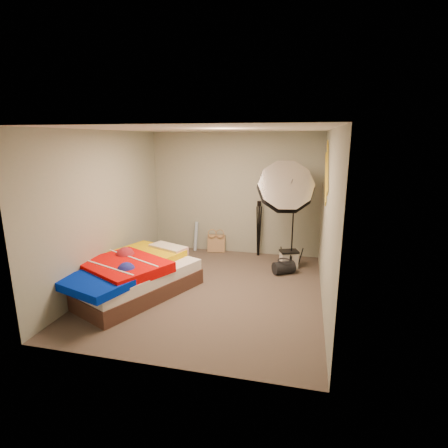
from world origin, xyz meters
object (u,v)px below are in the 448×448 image
(tote_bag, at_px, (216,243))
(bed, at_px, (131,275))
(photo_umbrella, at_px, (285,188))
(wrapping_roll, at_px, (196,236))
(camera_case, at_px, (289,260))
(camera_tripod, at_px, (259,225))
(duffel_bag, at_px, (284,268))

(tote_bag, bearing_deg, bed, -115.62)
(bed, bearing_deg, photo_umbrella, 33.98)
(wrapping_roll, relative_size, camera_case, 2.04)
(photo_umbrella, bearing_deg, tote_bag, 152.58)
(tote_bag, bearing_deg, wrapping_roll, 173.84)
(tote_bag, distance_m, bed, 2.41)
(camera_case, xyz_separation_m, photo_umbrella, (-0.11, -0.14, 1.36))
(wrapping_roll, height_order, camera_tripod, camera_tripod)
(tote_bag, distance_m, camera_tripod, 1.02)
(camera_tripod, bearing_deg, photo_umbrella, -52.59)
(tote_bag, distance_m, photo_umbrella, 2.11)
(duffel_bag, distance_m, camera_tripod, 1.20)
(wrapping_roll, bearing_deg, camera_tripod, -1.64)
(photo_umbrella, distance_m, camera_tripod, 1.24)
(bed, distance_m, camera_tripod, 2.84)
(tote_bag, relative_size, camera_tripod, 0.32)
(wrapping_roll, bearing_deg, tote_bag, 0.00)
(tote_bag, xyz_separation_m, camera_tripod, (0.90, -0.04, 0.47))
(camera_case, xyz_separation_m, duffel_bag, (-0.07, -0.33, -0.04))
(camera_case, bearing_deg, tote_bag, 138.42)
(duffel_bag, height_order, bed, bed)
(tote_bag, height_order, camera_tripod, camera_tripod)
(camera_case, height_order, camera_tripod, camera_tripod)
(duffel_bag, bearing_deg, camera_case, 46.04)
(wrapping_roll, distance_m, duffel_bag, 2.17)
(camera_case, bearing_deg, wrapping_roll, 142.97)
(duffel_bag, xyz_separation_m, photo_umbrella, (-0.04, 0.19, 1.40))
(duffel_bag, bearing_deg, bed, 178.32)
(photo_umbrella, bearing_deg, wrapping_roll, 158.49)
(tote_bag, relative_size, photo_umbrella, 0.17)
(photo_umbrella, xyz_separation_m, camera_tripod, (-0.55, 0.71, -0.86))
(wrapping_roll, height_order, bed, wrapping_roll)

